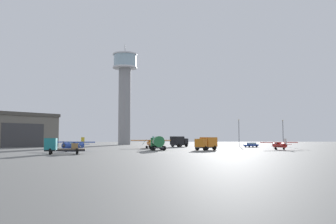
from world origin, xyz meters
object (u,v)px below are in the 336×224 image
(light_post_west, at_px, (283,130))
(airplane_orange, at_px, (151,143))
(truck_box_black, at_px, (179,141))
(car_blue, at_px, (251,145))
(airplane_blue, at_px, (74,145))
(truck_box_orange, at_px, (207,143))
(light_post_east, at_px, (239,130))
(airplane_red, at_px, (280,145))
(truck_fuel_tanker_green, at_px, (158,142))
(control_tower, at_px, (125,88))
(truck_flatbed_teal, at_px, (58,146))

(light_post_west, bearing_deg, airplane_orange, -158.20)
(truck_box_black, distance_m, car_blue, 21.39)
(airplane_blue, height_order, light_post_west, light_post_west)
(airplane_blue, distance_m, truck_box_orange, 28.18)
(light_post_west, distance_m, light_post_east, 14.93)
(airplane_orange, bearing_deg, light_post_east, -57.17)
(truck_box_black, xyz_separation_m, light_post_east, (22.28, 13.14, 3.72))
(light_post_east, bearing_deg, airplane_red, -93.15)
(truck_fuel_tanker_green, height_order, light_post_east, light_post_east)
(truck_box_orange, distance_m, car_blue, 30.34)
(control_tower, relative_size, car_blue, 9.45)
(airplane_orange, bearing_deg, airplane_blue, 136.82)
(truck_flatbed_teal, bearing_deg, truck_box_black, -123.88)
(truck_fuel_tanker_green, distance_m, truck_box_black, 31.37)
(airplane_red, bearing_deg, truck_flatbed_teal, 109.40)
(truck_box_orange, bearing_deg, light_post_west, -178.66)
(airplane_orange, bearing_deg, control_tower, 3.40)
(airplane_red, distance_m, truck_flatbed_teal, 48.84)
(truck_box_orange, height_order, light_post_east, light_post_east)
(truck_box_black, bearing_deg, light_post_west, -41.09)
(airplane_blue, relative_size, light_post_west, 1.07)
(airplane_blue, bearing_deg, truck_flatbed_teal, 25.30)
(airplane_orange, bearing_deg, car_blue, -82.90)
(truck_flatbed_teal, relative_size, car_blue, 1.51)
(airplane_red, bearing_deg, truck_fuel_tanker_green, 89.76)
(light_post_east, bearing_deg, airplane_orange, -140.04)
(light_post_east, bearing_deg, control_tower, 148.15)
(airplane_red, distance_m, truck_box_black, 34.85)
(airplane_orange, bearing_deg, truck_flatbed_teal, 148.29)
(truck_box_black, distance_m, light_post_east, 26.14)
(airplane_red, height_order, light_post_west, light_post_west)
(truck_box_orange, xyz_separation_m, truck_flatbed_teal, (-27.74, -17.92, -0.32))
(truck_box_orange, relative_size, car_blue, 1.29)
(airplane_orange, bearing_deg, truck_fuel_tanker_green, 176.10)
(control_tower, relative_size, airplane_red, 4.81)
(light_post_west, bearing_deg, truck_flatbed_teal, -138.53)
(truck_box_black, bearing_deg, truck_fuel_tanker_green, -152.73)
(airplane_blue, bearing_deg, light_post_east, 160.84)
(truck_flatbed_teal, xyz_separation_m, light_post_east, (47.11, 61.09, 4.18))
(control_tower, bearing_deg, truck_box_orange, -72.74)
(airplane_blue, relative_size, truck_box_black, 1.46)
(airplane_red, distance_m, light_post_west, 36.10)
(truck_box_orange, relative_size, truck_flatbed_teal, 0.86)
(light_post_west, relative_size, light_post_east, 0.94)
(airplane_orange, distance_m, truck_box_black, 15.62)
(airplane_red, distance_m, truck_fuel_tanker_green, 27.87)
(airplane_orange, xyz_separation_m, truck_fuel_tanker_green, (0.99, -17.47, 0.22))
(truck_box_orange, distance_m, truck_flatbed_teal, 33.02)
(light_post_east, bearing_deg, truck_fuel_tanker_green, -124.67)
(airplane_orange, xyz_separation_m, car_blue, (29.46, 7.47, -0.73))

